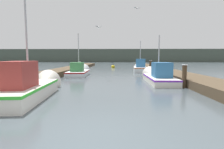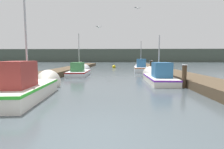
% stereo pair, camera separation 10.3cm
% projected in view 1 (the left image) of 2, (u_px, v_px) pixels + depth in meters
% --- Properties ---
extents(ground_plane, '(200.00, 200.00, 0.00)m').
position_uv_depth(ground_plane, '(96.00, 139.00, 3.83)').
color(ground_plane, '#424C51').
extents(dock_left, '(2.27, 40.00, 0.49)m').
position_uv_depth(dock_left, '(63.00, 71.00, 19.88)').
color(dock_left, '#4C3D2B').
rests_on(dock_left, ground_plane).
extents(dock_right, '(2.27, 40.00, 0.49)m').
position_uv_depth(dock_right, '(163.00, 71.00, 19.57)').
color(dock_right, '#4C3D2B').
rests_on(dock_right, ground_plane).
extents(distant_shore_ridge, '(120.00, 16.00, 4.93)m').
position_uv_depth(distant_shore_ridge, '(116.00, 56.00, 72.99)').
color(distant_shore_ridge, '#424C42').
rests_on(distant_shore_ridge, ground_plane).
extents(fishing_boat_0, '(1.96, 5.37, 4.80)m').
position_uv_depth(fishing_boat_0, '(31.00, 86.00, 7.91)').
color(fishing_boat_0, silver).
rests_on(fishing_boat_0, ground_plane).
extents(fishing_boat_1, '(1.65, 5.63, 3.87)m').
position_uv_depth(fishing_boat_1, '(157.00, 76.00, 13.02)').
color(fishing_boat_1, silver).
rests_on(fishing_boat_1, ground_plane).
extents(fishing_boat_2, '(1.89, 5.12, 4.66)m').
position_uv_depth(fishing_boat_2, '(80.00, 71.00, 17.64)').
color(fishing_boat_2, silver).
rests_on(fishing_boat_2, ground_plane).
extents(fishing_boat_3, '(1.90, 5.31, 4.22)m').
position_uv_depth(fishing_boat_3, '(140.00, 68.00, 22.14)').
color(fishing_boat_3, silver).
rests_on(fishing_boat_3, ground_plane).
extents(mooring_piling_0, '(0.25, 0.25, 1.07)m').
position_uv_depth(mooring_piling_0, '(76.00, 68.00, 21.29)').
color(mooring_piling_0, '#473523').
rests_on(mooring_piling_0, ground_plane).
extents(mooring_piling_1, '(0.30, 0.30, 1.36)m').
position_uv_depth(mooring_piling_1, '(184.00, 76.00, 10.23)').
color(mooring_piling_1, '#473523').
rests_on(mooring_piling_1, ground_plane).
extents(mooring_piling_2, '(0.33, 0.33, 1.21)m').
position_uv_depth(mooring_piling_2, '(80.00, 66.00, 24.20)').
color(mooring_piling_2, '#473523').
rests_on(mooring_piling_2, ground_plane).
extents(mooring_piling_3, '(0.33, 0.33, 1.42)m').
position_uv_depth(mooring_piling_3, '(150.00, 66.00, 21.49)').
color(mooring_piling_3, '#473523').
rests_on(mooring_piling_3, ground_plane).
extents(channel_buoy, '(0.61, 0.61, 1.11)m').
position_uv_depth(channel_buoy, '(113.00, 67.00, 29.77)').
color(channel_buoy, gold).
rests_on(channel_buoy, ground_plane).
extents(seagull_lead, '(0.55, 0.34, 0.12)m').
position_uv_depth(seagull_lead, '(137.00, 8.00, 14.78)').
color(seagull_lead, white).
extents(seagull_1, '(0.48, 0.47, 0.12)m').
position_uv_depth(seagull_1, '(98.00, 27.00, 14.07)').
color(seagull_1, white).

